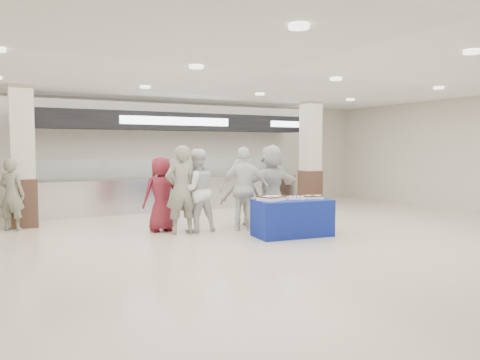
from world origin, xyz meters
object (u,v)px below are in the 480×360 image
soldier_a (181,190)px  chef_short (244,189)px  civilian_maroon (161,194)px  sheet_cake_left (272,198)px  civilian_white (271,185)px  chef_tall (196,190)px  cupcake_tray (293,198)px  soldier_bg (12,195)px  sheet_cake_right (313,197)px  display_table (292,218)px  soldier_b (241,192)px

soldier_a → chef_short: 1.40m
civilian_maroon → chef_short: 1.80m
sheet_cake_left → civilian_white: size_ratio=0.32×
civilian_maroon → chef_tall: 0.77m
chef_short → civilian_maroon: bearing=1.1°
cupcake_tray → soldier_bg: size_ratio=0.32×
sheet_cake_left → cupcake_tray: size_ratio=1.20×
sheet_cake_right → chef_short: 1.51m
chef_tall → display_table: bearing=136.0°
display_table → soldier_a: 2.38m
soldier_a → sheet_cake_left: bearing=143.2°
chef_tall → chef_short: size_ratio=0.98×
display_table → soldier_a: size_ratio=0.84×
sheet_cake_left → cupcake_tray: sheet_cake_left is taller
chef_tall → soldier_bg: 4.05m
sheet_cake_right → chef_tall: bearing=144.8°
soldier_b → sheet_cake_right: bearing=124.7°
sheet_cake_right → cupcake_tray: 0.47m
sheet_cake_left → soldier_bg: bearing=144.3°
sheet_cake_right → soldier_b: 1.88m
sheet_cake_left → soldier_bg: (-4.61, 3.31, -0.01)m
display_table → civilian_maroon: bearing=147.1°
cupcake_tray → chef_short: (-0.57, 1.03, 0.13)m
chef_tall → civilian_white: bearing=178.3°
display_table → soldier_a: (-1.93, 1.28, 0.55)m
civilian_maroon → display_table: bearing=137.4°
sheet_cake_right → soldier_b: (-0.78, 1.71, -0.02)m
soldier_b → civilian_white: bearing=166.5°
soldier_a → chef_tall: bearing=-163.1°
chef_tall → soldier_a: bearing=13.5°
cupcake_tray → sheet_cake_left: bearing=170.9°
cupcake_tray → civilian_white: 1.42m
display_table → sheet_cake_right: bearing=2.2°
cupcake_tray → soldier_a: 2.33m
display_table → sheet_cake_right: size_ratio=3.23×
cupcake_tray → chef_tall: size_ratio=0.28×
chef_tall → cupcake_tray: bearing=136.9°
chef_short → civilian_white: (0.89, 0.34, 0.03)m
civilian_maroon → soldier_bg: size_ratio=1.03×
cupcake_tray → soldier_b: 1.68m
sheet_cake_left → soldier_b: bearing=84.8°
sheet_cake_left → civilian_white: bearing=59.1°
sheet_cake_left → soldier_bg: 5.68m
display_table → civilian_white: 1.54m
sheet_cake_right → civilian_white: size_ratio=0.26×
sheet_cake_right → soldier_bg: soldier_bg is taller
sheet_cake_right → chef_short: size_ratio=0.26×
sheet_cake_right → civilian_white: (-0.15, 1.43, 0.15)m
display_table → civilian_white: (0.34, 1.39, 0.56)m
cupcake_tray → civilian_white: civilian_white is taller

